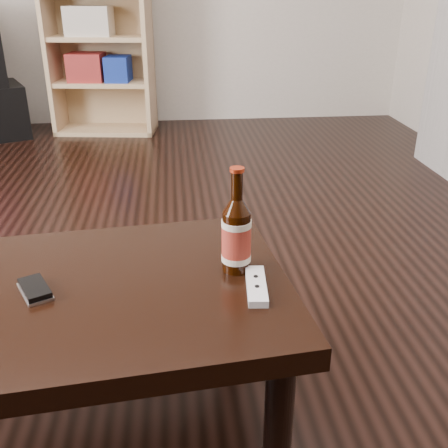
{
  "coord_description": "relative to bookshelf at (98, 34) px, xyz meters",
  "views": [
    {
      "loc": [
        0.59,
        -1.44,
        1.07
      ],
      "look_at": [
        0.7,
        -0.32,
        0.54
      ],
      "focal_mm": 42.0,
      "sensor_mm": 36.0,
      "label": 1
    }
  ],
  "objects": [
    {
      "name": "beer_bottle",
      "position": [
        0.66,
        -3.03,
        -0.21
      ],
      "size": [
        0.08,
        0.08,
        0.26
      ],
      "rotation": [
        0.0,
        0.0,
        0.07
      ],
      "color": "black",
      "rests_on": "coffee_table"
    },
    {
      "name": "coffee_table",
      "position": [
        0.22,
        -3.09,
        -0.36
      ],
      "size": [
        1.18,
        0.77,
        0.42
      ],
      "rotation": [
        0.0,
        0.0,
        0.11
      ],
      "color": "black",
      "rests_on": "floor"
    },
    {
      "name": "bookshelf",
      "position": [
        0.0,
        0.0,
        0.0
      ],
      "size": [
        0.79,
        0.44,
        1.39
      ],
      "rotation": [
        0.0,
        0.0,
        -0.13
      ],
      "color": "#D2B77B",
      "rests_on": "floor"
    },
    {
      "name": "phone",
      "position": [
        0.19,
        -3.09,
        -0.3
      ],
      "size": [
        0.1,
        0.12,
        0.02
      ],
      "rotation": [
        0.0,
        0.0,
        0.47
      ],
      "color": "#BABBBD",
      "rests_on": "coffee_table"
    },
    {
      "name": "remote",
      "position": [
        0.69,
        -3.12,
        -0.3
      ],
      "size": [
        0.06,
        0.16,
        0.02
      ],
      "rotation": [
        0.0,
        0.0,
        -0.09
      ],
      "color": "silver",
      "rests_on": "coffee_table"
    }
  ]
}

